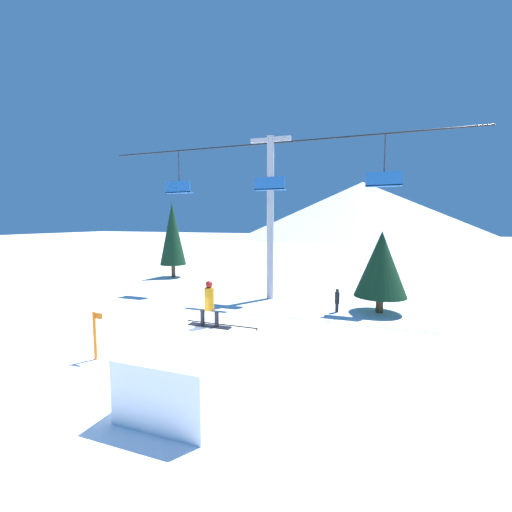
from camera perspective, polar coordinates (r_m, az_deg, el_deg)
ground_plane at (r=10.46m, az=-17.76°, el=-20.92°), size 220.00×220.00×0.00m
mountain_ridge at (r=98.46m, az=17.23°, el=7.33°), size 67.01×67.01×15.07m
snow_ramp at (r=9.60m, az=-10.38°, el=-18.21°), size 2.34×3.38×1.53m
snowboarder at (r=10.34m, az=-7.79°, el=-7.92°), size 1.36×0.29×1.38m
chairlift at (r=20.25m, az=2.39°, el=8.78°), size 21.86×0.44×9.51m
pine_tree_near at (r=18.32m, az=20.12°, el=-1.29°), size 2.60×2.60×4.16m
pine_tree_far at (r=28.88m, az=-13.75°, el=3.57°), size 2.11×2.11×6.13m
trail_marker at (r=12.95m, az=-25.24°, el=-11.71°), size 0.41×0.10×1.64m
distant_skier at (r=18.07m, az=13.36°, el=-7.06°), size 0.24×0.24×1.23m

